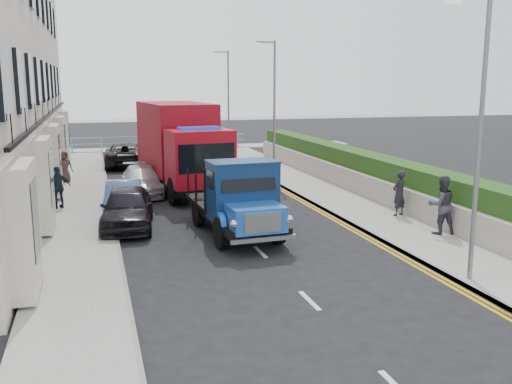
# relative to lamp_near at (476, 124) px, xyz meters

# --- Properties ---
(ground) EXTENTS (120.00, 120.00, 0.00)m
(ground) POSITION_rel_lamp_near_xyz_m (-4.18, 2.00, -4.00)
(ground) COLOR black
(ground) RESTS_ON ground
(pavement_west) EXTENTS (2.40, 38.00, 0.12)m
(pavement_west) POSITION_rel_lamp_near_xyz_m (-9.38, 11.00, -3.94)
(pavement_west) COLOR gray
(pavement_west) RESTS_ON ground
(pavement_east) EXTENTS (2.60, 38.00, 0.12)m
(pavement_east) POSITION_rel_lamp_near_xyz_m (1.12, 11.00, -3.94)
(pavement_east) COLOR gray
(pavement_east) RESTS_ON ground
(promenade) EXTENTS (30.00, 2.50, 0.12)m
(promenade) POSITION_rel_lamp_near_xyz_m (-4.18, 31.00, -3.94)
(promenade) COLOR gray
(promenade) RESTS_ON ground
(sea_plane) EXTENTS (120.00, 120.00, 0.00)m
(sea_plane) POSITION_rel_lamp_near_xyz_m (-4.18, 62.00, -4.00)
(sea_plane) COLOR slate
(sea_plane) RESTS_ON ground
(garden_east) EXTENTS (1.45, 28.00, 1.75)m
(garden_east) POSITION_rel_lamp_near_xyz_m (3.03, 11.00, -3.10)
(garden_east) COLOR #B2AD9E
(garden_east) RESTS_ON ground
(seafront_railing) EXTENTS (13.00, 0.08, 1.11)m
(seafront_railing) POSITION_rel_lamp_near_xyz_m (-4.18, 30.20, -3.42)
(seafront_railing) COLOR #59B2A5
(seafront_railing) RESTS_ON ground
(lamp_near) EXTENTS (1.23, 0.18, 7.00)m
(lamp_near) POSITION_rel_lamp_near_xyz_m (0.00, 0.00, 0.00)
(lamp_near) COLOR slate
(lamp_near) RESTS_ON ground
(lamp_mid) EXTENTS (1.23, 0.18, 7.00)m
(lamp_mid) POSITION_rel_lamp_near_xyz_m (0.00, 16.00, 0.00)
(lamp_mid) COLOR slate
(lamp_mid) RESTS_ON ground
(lamp_far) EXTENTS (1.23, 0.18, 7.00)m
(lamp_far) POSITION_rel_lamp_near_xyz_m (0.00, 26.00, 0.00)
(lamp_far) COLOR slate
(lamp_far) RESTS_ON ground
(bedford_lorry) EXTENTS (2.39, 5.44, 2.52)m
(bedford_lorry) POSITION_rel_lamp_near_xyz_m (-4.35, 5.59, -2.84)
(bedford_lorry) COLOR black
(bedford_lorry) RESTS_ON ground
(red_lorry) EXTENTS (3.37, 7.89, 4.02)m
(red_lorry) POSITION_rel_lamp_near_xyz_m (-4.91, 14.43, -1.86)
(red_lorry) COLOR black
(red_lorry) RESTS_ON ground
(parked_car_front) EXTENTS (2.18, 4.38, 1.44)m
(parked_car_front) POSITION_rel_lamp_near_xyz_m (-7.78, 8.04, -3.28)
(parked_car_front) COLOR black
(parked_car_front) RESTS_ON ground
(parked_car_mid) EXTENTS (1.67, 3.85, 1.23)m
(parked_car_mid) POSITION_rel_lamp_near_xyz_m (-7.78, 10.30, -3.38)
(parked_car_mid) COLOR #4E6CA8
(parked_car_mid) RESTS_ON ground
(parked_car_rear) EXTENTS (1.87, 4.35, 1.25)m
(parked_car_rear) POSITION_rel_lamp_near_xyz_m (-6.78, 14.00, -3.37)
(parked_car_rear) COLOR silver
(parked_car_rear) RESTS_ON ground
(seafront_car_left) EXTENTS (2.60, 5.20, 1.41)m
(seafront_car_left) POSITION_rel_lamp_near_xyz_m (-6.95, 23.10, -3.29)
(seafront_car_left) COLOR black
(seafront_car_left) RESTS_ON ground
(seafront_car_right) EXTENTS (2.90, 4.90, 1.57)m
(seafront_car_right) POSITION_rel_lamp_near_xyz_m (-0.91, 27.81, -3.21)
(seafront_car_right) COLOR #A2A4A7
(seafront_car_right) RESTS_ON ground
(pedestrian_east_near) EXTENTS (0.72, 0.61, 1.68)m
(pedestrian_east_near) POSITION_rel_lamp_near_xyz_m (1.92, 6.62, -3.04)
(pedestrian_east_near) COLOR black
(pedestrian_east_near) RESTS_ON pavement_east
(pedestrian_east_far) EXTENTS (1.00, 0.82, 1.91)m
(pedestrian_east_far) POSITION_rel_lamp_near_xyz_m (1.92, 3.98, -2.92)
(pedestrian_east_far) COLOR #36333F
(pedestrian_east_far) RESTS_ON pavement_east
(pedestrian_west_near) EXTENTS (1.05, 0.75, 1.65)m
(pedestrian_west_near) POSITION_rel_lamp_near_xyz_m (-10.18, 11.46, -3.05)
(pedestrian_west_near) COLOR black
(pedestrian_west_near) RESTS_ON pavement_west
(pedestrian_west_far) EXTENTS (0.87, 0.72, 1.53)m
(pedestrian_west_far) POSITION_rel_lamp_near_xyz_m (-10.18, 17.61, -3.11)
(pedestrian_west_far) COLOR #3C2C2B
(pedestrian_west_far) RESTS_ON pavement_west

